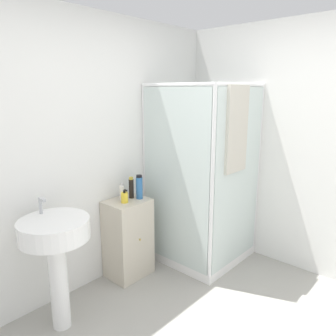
{
  "coord_description": "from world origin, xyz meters",
  "views": [
    {
      "loc": [
        -1.57,
        -0.8,
        1.82
      ],
      "look_at": [
        0.58,
        1.14,
        1.13
      ],
      "focal_mm": 35.0,
      "sensor_mm": 36.0,
      "label": 1
    }
  ],
  "objects": [
    {
      "name": "wall_back",
      "position": [
        0.0,
        1.7,
        1.25
      ],
      "size": [
        6.4,
        0.06,
        2.5
      ],
      "primitive_type": "cube",
      "color": "white",
      "rests_on": "ground_plane"
    },
    {
      "name": "shower_enclosure",
      "position": [
        1.16,
        1.13,
        0.52
      ],
      "size": [
        0.9,
        0.93,
        1.89
      ],
      "color": "white",
      "rests_on": "ground_plane"
    },
    {
      "name": "vanity_cabinet",
      "position": [
        0.4,
        1.5,
        0.39
      ],
      "size": [
        0.41,
        0.35,
        0.79
      ],
      "color": "beige",
      "rests_on": "ground_plane"
    },
    {
      "name": "sink",
      "position": [
        -0.46,
        1.33,
        0.7
      ],
      "size": [
        0.52,
        0.52,
        1.03
      ],
      "color": "white",
      "rests_on": "ground_plane"
    },
    {
      "name": "soap_dispenser",
      "position": [
        0.34,
        1.47,
        0.84
      ],
      "size": [
        0.07,
        0.07,
        0.13
      ],
      "color": "yellow",
      "rests_on": "vanity_cabinet"
    },
    {
      "name": "shampoo_bottle_tall_black",
      "position": [
        0.48,
        1.53,
        0.89
      ],
      "size": [
        0.05,
        0.05,
        0.21
      ],
      "color": "black",
      "rests_on": "vanity_cabinet"
    },
    {
      "name": "shampoo_bottle_blue",
      "position": [
        0.52,
        1.45,
        0.9
      ],
      "size": [
        0.06,
        0.06,
        0.24
      ],
      "color": "#2D66A3",
      "rests_on": "vanity_cabinet"
    },
    {
      "name": "lotion_bottle_white",
      "position": [
        0.38,
        1.55,
        0.86
      ],
      "size": [
        0.05,
        0.05,
        0.17
      ],
      "color": "white",
      "rests_on": "vanity_cabinet"
    }
  ]
}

